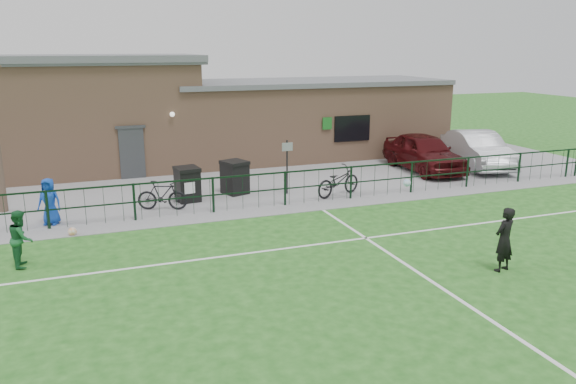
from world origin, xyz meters
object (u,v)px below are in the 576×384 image
object	(u,v)px
sign_post	(287,167)
outfield_player	(21,238)
bicycle_d	(162,195)
bicycle_e	(338,181)
wheelie_bin_left	(187,185)
car_maroon	(424,152)
car_silver	(477,150)
spectator_child	(49,201)
ball_ground	(73,232)
wheelie_bin_right	(235,178)

from	to	relation	value
sign_post	outfield_player	bearing A→B (deg)	-153.40
bicycle_d	bicycle_e	bearing A→B (deg)	-72.27
wheelie_bin_left	bicycle_e	distance (m)	5.41
car_maroon	car_silver	size ratio (longest dim) A/B	0.99
spectator_child	ball_ground	bearing A→B (deg)	-43.42
wheelie_bin_left	ball_ground	world-z (taller)	wheelie_bin_left
bicycle_d	spectator_child	size ratio (longest dim) A/B	1.15
bicycle_e	ball_ground	bearing A→B (deg)	77.66
spectator_child	outfield_player	distance (m)	3.38
spectator_child	wheelie_bin_left	bearing A→B (deg)	37.56
car_silver	bicycle_d	bearing A→B (deg)	-157.85
wheelie_bin_right	bicycle_d	bearing A→B (deg)	-175.90
wheelie_bin_left	spectator_child	world-z (taller)	spectator_child
wheelie_bin_right	ball_ground	size ratio (longest dim) A/B	4.67
sign_post	car_silver	size ratio (longest dim) A/B	0.41
wheelie_bin_left	wheelie_bin_right	world-z (taller)	wheelie_bin_right
spectator_child	ball_ground	distance (m)	1.58
wheelie_bin_right	bicycle_e	xyz separation A→B (m)	(3.45, -1.61, -0.03)
bicycle_d	bicycle_e	distance (m)	6.28
bicycle_e	ball_ground	distance (m)	9.21
wheelie_bin_left	outfield_player	distance (m)	6.75
car_silver	bicycle_e	xyz separation A→B (m)	(-8.00, -2.41, -0.26)
car_maroon	outfield_player	size ratio (longest dim) A/B	3.34
sign_post	ball_ground	world-z (taller)	sign_post
ball_ground	bicycle_d	bearing A→B (deg)	31.34
car_maroon	bicycle_e	size ratio (longest dim) A/B	2.34
bicycle_e	outfield_player	xyz separation A→B (m)	(-10.22, -3.39, 0.16)
sign_post	spectator_child	xyz separation A→B (m)	(-8.05, -0.95, -0.28)
wheelie_bin_left	bicycle_d	distance (m)	1.31
sign_post	outfield_player	world-z (taller)	sign_post
car_silver	bicycle_e	bearing A→B (deg)	-149.31
bicycle_e	bicycle_d	bearing A→B (deg)	65.90
spectator_child	outfield_player	xyz separation A→B (m)	(-0.52, -3.34, -0.02)
wheelie_bin_left	car_silver	world-z (taller)	car_silver
car_silver	outfield_player	size ratio (longest dim) A/B	3.38
sign_post	spectator_child	distance (m)	8.11
outfield_player	car_silver	bearing A→B (deg)	-71.87
spectator_child	outfield_player	bearing A→B (deg)	-76.97
bicycle_d	sign_post	bearing A→B (deg)	-62.22
wheelie_bin_left	car_maroon	world-z (taller)	car_maroon
wheelie_bin_right	car_maroon	size ratio (longest dim) A/B	0.24
wheelie_bin_right	bicycle_e	distance (m)	3.81
bicycle_d	ball_ground	bearing A→B (deg)	142.29
spectator_child	car_maroon	bearing A→B (deg)	31.82
bicycle_d	ball_ground	world-z (taller)	bicycle_d
sign_post	car_silver	xyz separation A→B (m)	(9.66, 1.50, -0.20)
spectator_child	car_silver	bearing A→B (deg)	29.75
car_maroon	bicycle_d	xyz separation A→B (m)	(-11.60, -2.24, -0.32)
car_silver	spectator_child	size ratio (longest dim) A/B	3.36
bicycle_d	bicycle_e	world-z (taller)	bicycle_e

